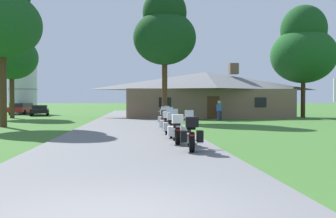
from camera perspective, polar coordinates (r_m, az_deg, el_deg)
The scene contains 18 objects.
ground_plane at distance 25.15m, azimuth -5.60°, elevation -2.60°, with size 500.00×500.00×0.00m, color #386628.
asphalt_driveway at distance 23.16m, azimuth -5.66°, elevation -2.86°, with size 6.40×80.00×0.06m, color slate.
motorcycle_yellow_nearest_to_camera at distance 12.40m, azimuth 3.50°, elevation -3.74°, with size 0.82×2.08×1.30m.
motorcycle_black_second_in_row at distance 14.43m, azimuth 1.28°, elevation -3.03°, with size 0.73×2.08×1.30m.
motorcycle_silver_third_in_row at distance 16.89m, azimuth 0.45°, elevation -2.41°, with size 0.73×2.08×1.30m.
motorcycle_black_fourth_in_row at distance 18.78m, azimuth 0.03°, elevation -2.04°, with size 0.96×2.07×1.30m.
motorcycle_orange_fifth_in_row at distance 20.86m, azimuth -0.53°, elevation -1.68°, with size 0.66×2.08×1.30m.
motorcycle_black_farthest_in_row at distance 23.26m, azimuth -0.46°, elevation -1.40°, with size 0.99×2.06×1.30m.
stone_lodge at distance 38.42m, azimuth 5.76°, elevation 2.28°, with size 16.89×7.88×5.52m.
bystander_olive_shirt_near_lodge at distance 33.63m, azimuth 7.90°, elevation -0.05°, with size 0.39×0.46×1.67m.
bystander_blue_shirt_beside_signpost at distance 31.50m, azimuth 7.75°, elevation -0.10°, with size 0.47×0.38×1.69m.
tree_left_far at distance 39.64m, azimuth -22.65°, elevation 8.05°, with size 4.95×4.95×9.71m.
tree_right_of_lodge at distance 40.74m, azimuth 19.87°, elevation 8.72°, with size 6.53×6.53×11.32m.
tree_by_lodge_front at distance 30.90m, azimuth -0.52°, elevation 11.79°, with size 5.07×5.07×10.69m.
tree_left_near at distance 26.86m, azimuth -23.84°, elevation 12.77°, with size 4.93×4.93×10.36m.
metal_silo_distant at distance 52.03m, azimuth -21.18°, elevation 3.30°, with size 3.62×3.62×7.24m.
parked_red_suv_far_left at distance 49.48m, azimuth -21.30°, elevation 0.11°, with size 2.27×4.76×1.40m.
parked_black_sedan_far_left at distance 44.76m, azimuth -18.89°, elevation -0.15°, with size 2.59×4.47×1.20m.
Camera 1 is at (0.30, -5.09, 1.69)m, focal length 40.14 mm.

